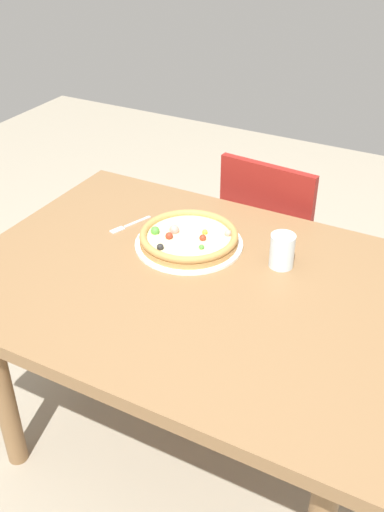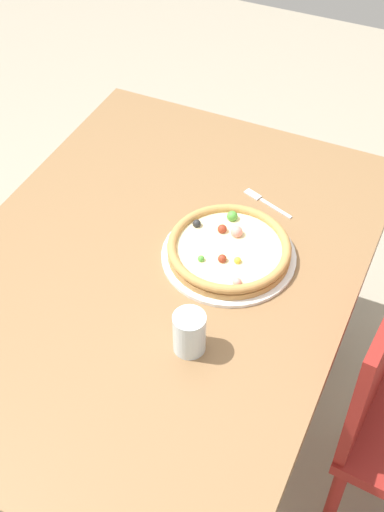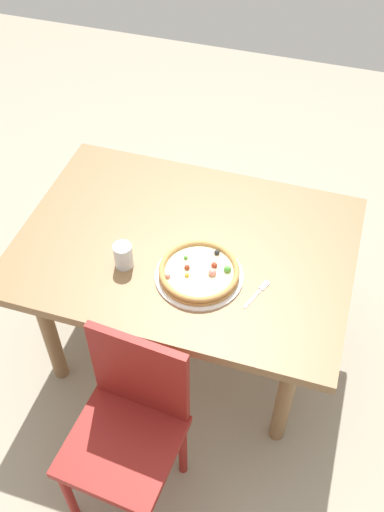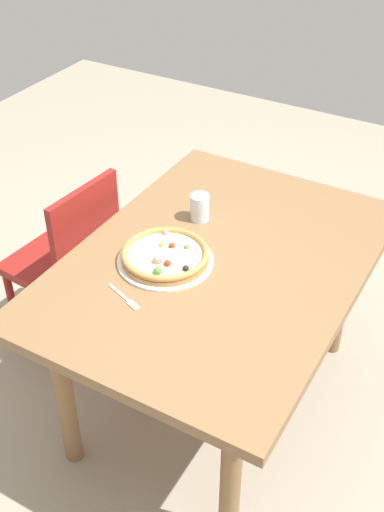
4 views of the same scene
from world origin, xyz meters
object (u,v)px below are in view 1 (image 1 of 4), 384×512
(pizza, at_px, (189,237))
(drinking_glass, at_px, (282,251))
(chair_near, at_px, (275,243))
(plate, at_px, (189,244))
(fork, at_px, (127,226))
(dining_table, at_px, (195,304))

(pizza, xyz_separation_m, drinking_glass, (-0.31, -0.03, 0.02))
(chair_near, distance_m, drinking_glass, 0.65)
(chair_near, distance_m, plate, 0.63)
(plate, height_order, pizza, pizza)
(plate, distance_m, pizza, 0.03)
(chair_near, height_order, fork, chair_near)
(plate, bearing_deg, dining_table, 124.07)
(chair_near, bearing_deg, pizza, -95.78)
(chair_near, distance_m, fork, 0.70)
(drinking_glass, bearing_deg, plate, 5.32)
(drinking_glass, bearing_deg, pizza, 5.39)
(plate, xyz_separation_m, pizza, (0.00, 0.00, 0.03))
(dining_table, bearing_deg, pizza, -55.69)
(plate, distance_m, fork, 0.24)
(pizza, relative_size, drinking_glass, 2.96)
(chair_near, relative_size, fork, 5.49)
(fork, distance_m, drinking_glass, 0.55)
(pizza, relative_size, fork, 1.99)
(pizza, distance_m, fork, 0.24)
(fork, relative_size, drinking_glass, 1.49)
(plate, bearing_deg, drinking_glass, -174.68)
(dining_table, height_order, pizza, pizza)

